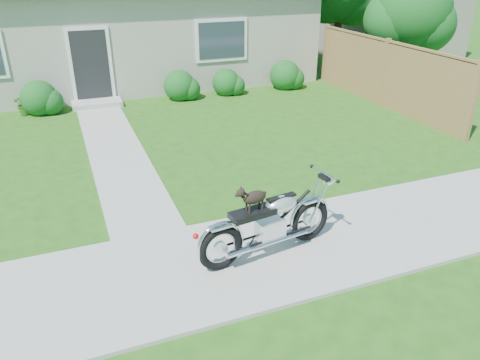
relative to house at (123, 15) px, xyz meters
name	(u,v)px	position (x,y,z in m)	size (l,w,h in m)	color
ground	(266,253)	(0.00, -11.99, -2.16)	(80.00, 80.00, 0.00)	#235114
sidewalk	(266,252)	(0.00, -11.99, -2.14)	(24.00, 2.20, 0.04)	#9E9B93
walkway	(115,149)	(-1.50, -6.99, -2.14)	(1.20, 8.00, 0.03)	#9E9B93
house	(123,15)	(0.00, 0.00, 0.00)	(12.60, 7.03, 4.50)	#AFAB9E
fence	(384,73)	(6.30, -6.24, -1.22)	(0.12, 6.62, 1.90)	olive
tree_near	(415,15)	(8.05, -5.15, 0.19)	(2.47, 2.39, 3.67)	#3D2B1C
shrub_row	(152,89)	(0.13, -3.49, -1.75)	(10.90, 1.00, 1.00)	#15501A
potted_plant_left	(25,103)	(-3.39, -3.44, -1.83)	(0.59, 0.51, 0.65)	#2D5B18
potted_plant_right	(183,86)	(1.07, -3.44, -1.77)	(0.43, 0.43, 0.77)	#26611A
motorcycle_with_dog	(270,222)	(0.02, -12.05, -1.61)	(2.22, 0.67, 1.15)	black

